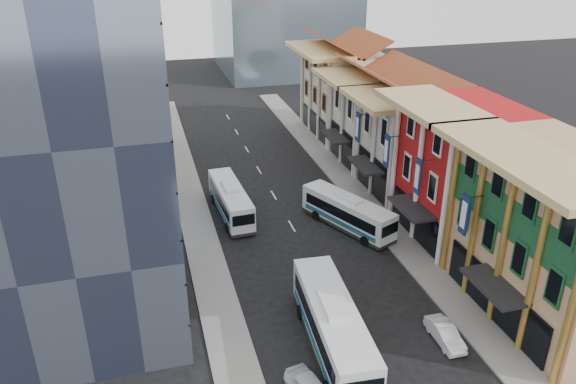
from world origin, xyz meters
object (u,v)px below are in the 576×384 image
object	(u,v)px
shophouse_tan	(556,238)
bus_left_near	(333,326)
bus_left_far	(231,200)
sedan_right	(445,334)
office_tower	(71,88)
bus_right	(348,212)

from	to	relation	value
shophouse_tan	bus_left_near	size ratio (longest dim) A/B	1.16
bus_left_far	sedan_right	distance (m)	24.49
bus_left_near	sedan_right	xyz separation A→B (m)	(7.53, -1.22, -1.31)
office_tower	shophouse_tan	bearing A→B (deg)	-24.30
bus_left_near	bus_left_far	world-z (taller)	bus_left_near
office_tower	bus_left_far	bearing A→B (deg)	29.60
shophouse_tan	office_tower	xyz separation A→B (m)	(-31.00, 14.00, 9.00)
bus_left_near	sedan_right	world-z (taller)	bus_left_near
shophouse_tan	bus_right	world-z (taller)	shophouse_tan
sedan_right	bus_left_far	bearing A→B (deg)	115.76
office_tower	sedan_right	xyz separation A→B (m)	(22.50, -15.28, -14.39)
bus_left_near	shophouse_tan	bearing A→B (deg)	4.14
bus_left_far	bus_right	size ratio (longest dim) A/B	0.99
shophouse_tan	bus_left_far	bearing A→B (deg)	132.47
bus_right	shophouse_tan	bearing A→B (deg)	-83.74
bus_left_far	sedan_right	world-z (taller)	bus_left_far
office_tower	sedan_right	distance (m)	30.77
bus_left_far	bus_right	distance (m)	11.30
office_tower	sedan_right	world-z (taller)	office_tower
bus_left_far	bus_left_near	bearing A→B (deg)	-84.99
bus_right	sedan_right	size ratio (longest dim) A/B	2.72
bus_left_near	bus_right	xyz separation A→B (m)	(6.90, 15.44, -0.31)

